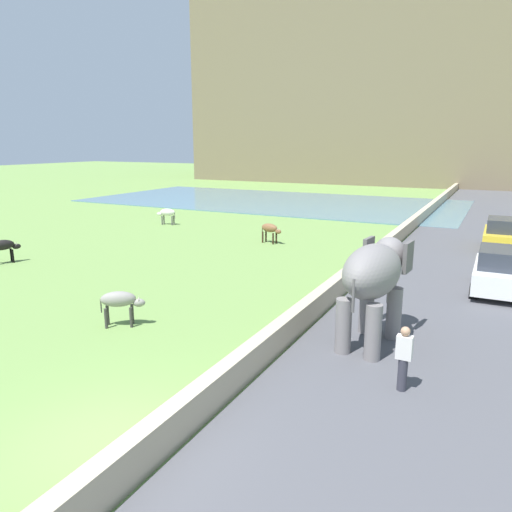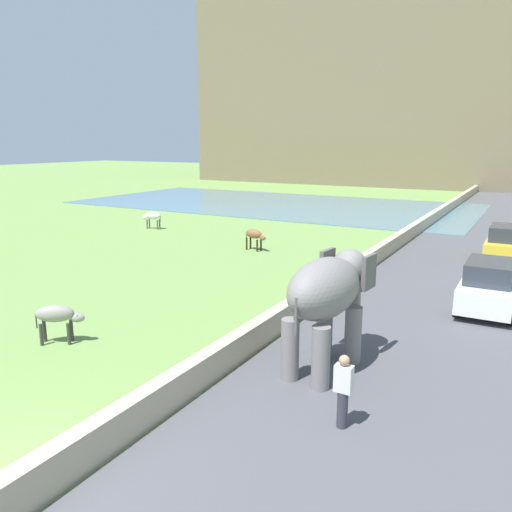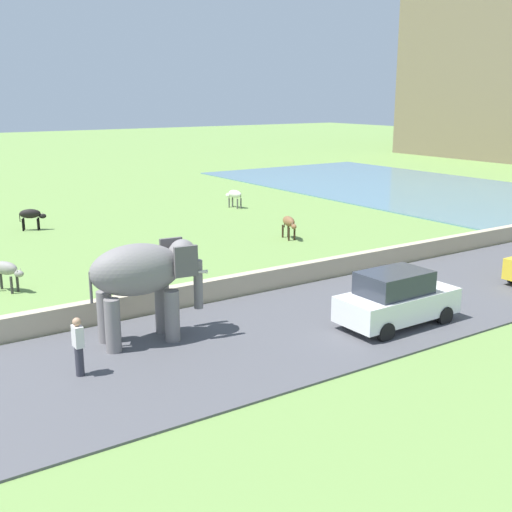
# 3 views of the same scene
# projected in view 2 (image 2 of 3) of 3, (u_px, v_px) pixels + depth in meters

# --- Properties ---
(road_surface) EXTENTS (7.00, 120.00, 0.06)m
(road_surface) POSITION_uv_depth(u_px,v_px,m) (462.00, 268.00, 23.33)
(road_surface) COLOR #4C4C51
(road_surface) RESTS_ON ground
(barrier_wall) EXTENTS (0.40, 110.00, 0.80)m
(barrier_wall) POSITION_uv_depth(u_px,v_px,m) (369.00, 260.00, 23.37)
(barrier_wall) COLOR tan
(barrier_wall) RESTS_ON ground
(lake) EXTENTS (36.00, 18.00, 0.08)m
(lake) POSITION_uv_depth(u_px,v_px,m) (273.00, 204.00, 47.30)
(lake) COLOR slate
(lake) RESTS_ON ground
(hill_distant) EXTENTS (64.00, 28.00, 27.85)m
(hill_distant) POSITION_uv_depth(u_px,v_px,m) (442.00, 82.00, 70.79)
(hill_distant) COLOR #75664C
(hill_distant) RESTS_ON ground
(elephant) EXTENTS (1.68, 3.54, 2.99)m
(elephant) POSITION_uv_depth(u_px,v_px,m) (328.00, 294.00, 12.61)
(elephant) COLOR slate
(elephant) RESTS_ON ground
(person_beside_elephant) EXTENTS (0.36, 0.22, 1.63)m
(person_beside_elephant) POSITION_uv_depth(u_px,v_px,m) (343.00, 390.00, 10.14)
(person_beside_elephant) COLOR #33333D
(person_beside_elephant) RESTS_ON ground
(car_white) EXTENTS (1.81, 4.01, 1.80)m
(car_white) POSITION_uv_depth(u_px,v_px,m) (488.00, 286.00, 17.38)
(car_white) COLOR white
(car_white) RESTS_ON ground
(car_yellow) EXTENTS (1.82, 4.01, 1.80)m
(car_yellow) POSITION_uv_depth(u_px,v_px,m) (506.00, 244.00, 24.53)
(car_yellow) COLOR gold
(car_yellow) RESTS_ON ground
(cow_grey) EXTENTS (1.33, 1.06, 1.15)m
(cow_grey) POSITION_uv_depth(u_px,v_px,m) (57.00, 316.00, 14.59)
(cow_grey) COLOR gray
(cow_grey) RESTS_ON ground
(cow_brown) EXTENTS (1.42, 0.67, 1.15)m
(cow_brown) POSITION_uv_depth(u_px,v_px,m) (254.00, 235.00, 27.11)
(cow_brown) COLOR brown
(cow_brown) RESTS_ON ground
(cow_white) EXTENTS (1.42, 0.66, 1.15)m
(cow_white) POSITION_uv_depth(u_px,v_px,m) (152.00, 217.00, 33.78)
(cow_white) COLOR silver
(cow_white) RESTS_ON ground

